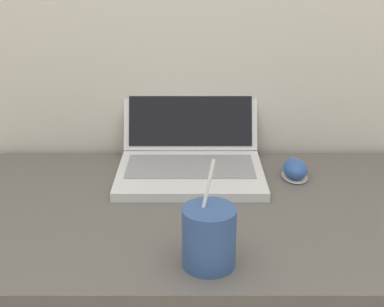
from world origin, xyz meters
name	(u,v)px	position (x,y,z in m)	size (l,w,h in m)	color
laptop	(192,150)	(-0.02, 0.49, 0.82)	(0.33, 0.33, 0.21)	silver
drink_cup	(211,236)	(0.01, 0.09, 0.82)	(0.09, 0.09, 0.18)	#33518C
computer_mouse	(297,170)	(0.21, 0.44, 0.79)	(0.06, 0.09, 0.04)	#B2B2B7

